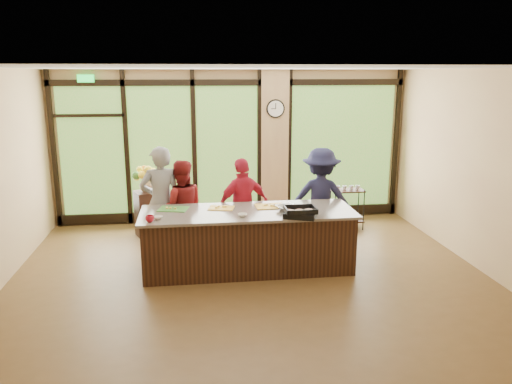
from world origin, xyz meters
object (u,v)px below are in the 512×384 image
object	(u,v)px
island_base	(248,241)
cook_left	(161,202)
roasting_pan	(300,214)
cook_right	(321,198)
flower_stand	(148,214)
bar_cart	(347,203)

from	to	relation	value
island_base	cook_left	world-z (taller)	cook_left
island_base	roasting_pan	world-z (taller)	roasting_pan
cook_left	cook_right	distance (m)	2.66
cook_left	flower_stand	distance (m)	1.20
roasting_pan	bar_cart	distance (m)	2.66
roasting_pan	bar_cart	bearing A→B (deg)	79.59
island_base	roasting_pan	bearing A→B (deg)	-31.04
island_base	bar_cart	world-z (taller)	island_base
roasting_pan	island_base	bearing A→B (deg)	171.22
roasting_pan	flower_stand	distance (m)	3.28
cook_right	island_base	bearing A→B (deg)	47.00
island_base	bar_cart	size ratio (longest dim) A/B	3.66
roasting_pan	flower_stand	bearing A→B (deg)	158.43
flower_stand	bar_cart	distance (m)	3.75
island_base	cook_right	world-z (taller)	cook_right
cook_left	roasting_pan	distance (m)	2.35
cook_left	island_base	bearing A→B (deg)	140.44
cook_left	bar_cart	xyz separation A→B (m)	(3.44, 1.02, -0.40)
island_base	cook_left	bearing A→B (deg)	150.03
roasting_pan	bar_cart	size ratio (longest dim) A/B	0.52
cook_left	cook_right	world-z (taller)	cook_left
cook_left	flower_stand	xyz separation A→B (m)	(-0.31, 1.05, -0.49)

